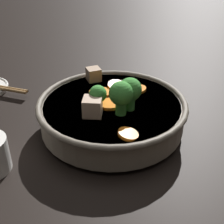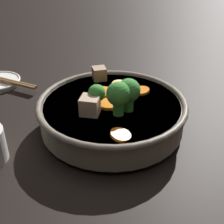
{
  "view_description": "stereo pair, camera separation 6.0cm",
  "coord_description": "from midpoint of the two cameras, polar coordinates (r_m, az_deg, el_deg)",
  "views": [
    {
      "loc": [
        -0.5,
        -0.12,
        0.36
      ],
      "look_at": [
        0.0,
        0.0,
        0.04
      ],
      "focal_mm": 50.0,
      "sensor_mm": 36.0,
      "label": 1
    },
    {
      "loc": [
        -0.48,
        -0.18,
        0.36
      ],
      "look_at": [
        0.0,
        0.0,
        0.04
      ],
      "focal_mm": 50.0,
      "sensor_mm": 36.0,
      "label": 2
    }
  ],
  "objects": [
    {
      "name": "ground_plane",
      "position": [
        0.63,
        -2.77,
        -3.18
      ],
      "size": [
        3.0,
        3.0,
        0.0
      ],
      "primitive_type": "plane",
      "color": "black"
    },
    {
      "name": "stirfry_bowl",
      "position": [
        0.6,
        -2.85,
        0.1
      ],
      "size": [
        0.29,
        0.29,
        0.12
      ],
      "color": "slate",
      "rests_on": "ground_plane"
    }
  ]
}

